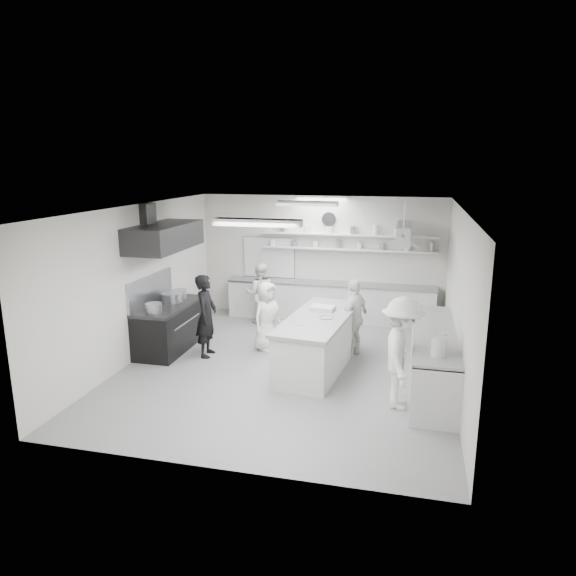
% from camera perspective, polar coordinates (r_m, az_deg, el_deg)
% --- Properties ---
extents(floor, '(6.00, 7.00, 0.02)m').
position_cam_1_polar(floor, '(10.04, -0.11, -8.65)').
color(floor, '#A2A2A2').
rests_on(floor, ground).
extents(ceiling, '(6.00, 7.00, 0.02)m').
position_cam_1_polar(ceiling, '(9.33, -0.12, 8.78)').
color(ceiling, white).
rests_on(ceiling, wall_back).
extents(wall_back, '(6.00, 0.04, 3.00)m').
position_cam_1_polar(wall_back, '(12.93, 3.55, 3.35)').
color(wall_back, beige).
rests_on(wall_back, floor).
extents(wall_front, '(6.00, 0.04, 3.00)m').
position_cam_1_polar(wall_front, '(6.38, -7.62, -7.58)').
color(wall_front, beige).
rests_on(wall_front, floor).
extents(wall_left, '(0.04, 7.00, 3.00)m').
position_cam_1_polar(wall_left, '(10.67, -15.98, 0.65)').
color(wall_left, beige).
rests_on(wall_left, floor).
extents(wall_right, '(0.04, 7.00, 3.00)m').
position_cam_1_polar(wall_right, '(9.36, 18.04, -1.27)').
color(wall_right, beige).
rests_on(wall_right, floor).
extents(stove, '(0.80, 1.80, 0.90)m').
position_cam_1_polar(stove, '(11.10, -12.81, -4.29)').
color(stove, black).
rests_on(stove, floor).
extents(exhaust_hood, '(0.85, 2.00, 0.50)m').
position_cam_1_polar(exhaust_hood, '(10.68, -13.35, 5.47)').
color(exhaust_hood, '#272729').
rests_on(exhaust_hood, wall_left).
extents(back_counter, '(5.00, 0.60, 0.92)m').
position_cam_1_polar(back_counter, '(12.82, 4.57, -1.52)').
color(back_counter, silver).
rests_on(back_counter, floor).
extents(shelf_lower, '(4.20, 0.26, 0.04)m').
position_cam_1_polar(shelf_lower, '(12.66, 6.59, 4.22)').
color(shelf_lower, silver).
rests_on(shelf_lower, wall_back).
extents(shelf_upper, '(4.20, 0.26, 0.04)m').
position_cam_1_polar(shelf_upper, '(12.61, 6.63, 5.79)').
color(shelf_upper, silver).
rests_on(shelf_upper, wall_back).
extents(pass_through_window, '(1.30, 0.04, 1.00)m').
position_cam_1_polar(pass_through_window, '(13.20, -2.04, 3.36)').
color(pass_through_window, black).
rests_on(pass_through_window, wall_back).
extents(wall_clock, '(0.32, 0.05, 0.32)m').
position_cam_1_polar(wall_clock, '(12.72, 4.47, 7.49)').
color(wall_clock, silver).
rests_on(wall_clock, wall_back).
extents(right_counter, '(0.74, 3.30, 0.94)m').
position_cam_1_polar(right_counter, '(9.45, 15.54, -7.51)').
color(right_counter, silver).
rests_on(right_counter, floor).
extents(pot_rack, '(0.30, 1.60, 0.40)m').
position_cam_1_polar(pot_rack, '(11.53, 12.51, 5.84)').
color(pot_rack, '#9A9DA4').
rests_on(pot_rack, ceiling).
extents(light_fixture_front, '(1.30, 0.25, 0.10)m').
position_cam_1_polar(light_fixture_front, '(7.61, -3.35, 7.14)').
color(light_fixture_front, silver).
rests_on(light_fixture_front, ceiling).
extents(light_fixture_rear, '(1.30, 0.25, 0.10)m').
position_cam_1_polar(light_fixture_rear, '(11.09, 2.10, 9.17)').
color(light_fixture_rear, silver).
rests_on(light_fixture_rear, ceiling).
extents(prep_island, '(1.23, 2.67, 0.95)m').
position_cam_1_polar(prep_island, '(9.89, 3.31, -6.03)').
color(prep_island, silver).
rests_on(prep_island, floor).
extents(stove_pot, '(0.42, 0.42, 0.24)m').
position_cam_1_polar(stove_pot, '(11.11, -12.51, -1.14)').
color(stove_pot, '#9A9DA4').
rests_on(stove_pot, stove).
extents(cook_stove, '(0.45, 0.64, 1.66)m').
position_cam_1_polar(cook_stove, '(10.48, -8.88, -3.00)').
color(cook_stove, black).
rests_on(cook_stove, floor).
extents(cook_back, '(0.82, 0.71, 1.46)m').
position_cam_1_polar(cook_back, '(12.53, -3.08, -0.57)').
color(cook_back, white).
rests_on(cook_back, floor).
extents(cook_island_left, '(0.73, 0.83, 1.44)m').
position_cam_1_polar(cook_island_left, '(10.73, -2.33, -3.07)').
color(cook_island_left, white).
rests_on(cook_island_left, floor).
extents(cook_island_right, '(0.70, 0.99, 1.56)m').
position_cam_1_polar(cook_island_right, '(10.49, 7.21, -3.20)').
color(cook_island_right, white).
rests_on(cook_island_right, floor).
extents(cook_right, '(0.67, 1.16, 1.79)m').
position_cam_1_polar(cook_right, '(8.39, 12.28, -6.95)').
color(cook_right, white).
rests_on(cook_right, floor).
extents(bowl_island_a, '(0.33, 0.33, 0.06)m').
position_cam_1_polar(bowl_island_a, '(9.66, 4.20, -3.35)').
color(bowl_island_a, '#9A9DA4').
rests_on(bowl_island_a, prep_island).
extents(bowl_island_b, '(0.23, 0.23, 0.06)m').
position_cam_1_polar(bowl_island_b, '(9.28, 1.07, -4.04)').
color(bowl_island_b, silver).
rests_on(bowl_island_b, prep_island).
extents(bowl_right, '(0.30, 0.30, 0.06)m').
position_cam_1_polar(bowl_right, '(8.46, 15.89, -6.43)').
color(bowl_right, silver).
rests_on(bowl_right, right_counter).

